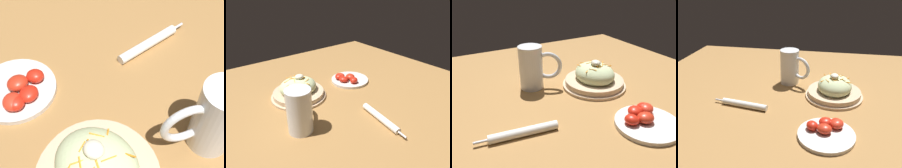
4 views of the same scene
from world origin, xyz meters
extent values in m
plane|color=#9E703D|center=(0.00, 0.00, 0.00)|extent=(1.43, 1.43, 0.00)
ellipsoid|color=beige|center=(-0.10, 0.19, 0.05)|extent=(0.16, 0.14, 0.08)
cylinder|color=orange|center=(-0.07, 0.18, 0.09)|extent=(0.02, 0.01, 0.01)
cylinder|color=orange|center=(-0.07, 0.19, 0.09)|extent=(0.01, 0.02, 0.00)
cylinder|color=orange|center=(-0.08, 0.14, 0.08)|extent=(0.01, 0.02, 0.01)
cylinder|color=orange|center=(-0.07, 0.16, 0.08)|extent=(0.03, 0.02, 0.00)
cylinder|color=orange|center=(-0.08, 0.22, 0.09)|extent=(0.02, 0.01, 0.01)
cylinder|color=orange|center=(-0.09, 0.18, 0.09)|extent=(0.02, 0.02, 0.01)
cylinder|color=orange|center=(-0.13, 0.15, 0.08)|extent=(0.03, 0.01, 0.01)
cylinder|color=orange|center=(-0.08, 0.22, 0.09)|extent=(0.01, 0.02, 0.00)
cylinder|color=orange|center=(-0.11, 0.20, 0.09)|extent=(0.03, 0.02, 0.01)
cylinder|color=orange|center=(-0.12, 0.18, 0.09)|extent=(0.01, 0.03, 0.01)
ellipsoid|color=#EFEACC|center=(-0.09, 0.19, 0.10)|extent=(0.04, 0.03, 0.02)
cylinder|color=white|center=(-0.20, -0.02, 0.08)|extent=(0.09, 0.09, 0.16)
cylinder|color=orange|center=(-0.20, -0.02, 0.05)|extent=(0.08, 0.08, 0.10)
cylinder|color=white|center=(-0.20, -0.02, 0.10)|extent=(0.08, 0.08, 0.01)
torus|color=white|center=(-0.17, 0.03, 0.09)|extent=(0.06, 0.10, 0.10)
cylinder|color=white|center=(0.06, -0.15, 0.01)|extent=(0.05, 0.19, 0.02)
cylinder|color=silver|center=(0.04, -0.26, 0.01)|extent=(0.01, 0.04, 0.01)
cylinder|color=silver|center=(0.19, 0.17, 0.01)|extent=(0.19, 0.19, 0.01)
ellipsoid|color=red|center=(0.14, 0.17, 0.03)|extent=(0.06, 0.06, 0.03)
ellipsoid|color=red|center=(0.15, 0.20, 0.03)|extent=(0.06, 0.06, 0.03)
ellipsoid|color=red|center=(0.14, 0.20, 0.03)|extent=(0.06, 0.05, 0.03)
ellipsoid|color=red|center=(0.18, 0.16, 0.03)|extent=(0.05, 0.06, 0.03)
ellipsoid|color=red|center=(0.17, 0.12, 0.03)|extent=(0.05, 0.05, 0.03)
camera|label=1|loc=(-0.27, 0.34, 0.55)|focal=48.24mm
camera|label=2|loc=(-0.47, -0.57, 0.48)|focal=34.50mm
camera|label=3|loc=(0.55, -0.31, 0.40)|focal=37.74mm
camera|label=4|loc=(0.84, 0.17, 0.49)|focal=39.11mm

